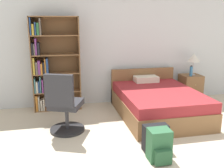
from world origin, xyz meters
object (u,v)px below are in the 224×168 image
at_px(water_bottle, 191,71).
at_px(backpack_black, 156,139).
at_px(bed, 157,102).
at_px(backpack_green, 159,146).
at_px(table_lamp, 194,58).
at_px(bookshelf, 50,65).
at_px(office_chair, 64,107).
at_px(nightstand, 190,88).

distance_m(water_bottle, backpack_black, 2.53).
distance_m(bed, backpack_green, 1.66).
relative_size(table_lamp, backpack_green, 1.13).
xyz_separation_m(bookshelf, water_bottle, (3.02, -0.18, -0.22)).
bearing_deg(bed, water_bottle, 30.14).
relative_size(bed, office_chair, 1.86).
xyz_separation_m(office_chair, nightstand, (2.87, 1.14, -0.15)).
bearing_deg(bed, table_lamp, 31.88).
bearing_deg(bed, backpack_black, -112.67).
relative_size(bookshelf, office_chair, 1.84).
relative_size(nightstand, backpack_black, 1.57).
height_order(water_bottle, backpack_green, water_bottle).
distance_m(bookshelf, nightstand, 3.16).
xyz_separation_m(nightstand, backpack_green, (-1.69, -2.25, -0.10)).
bearing_deg(bed, backpack_green, -110.88).
bearing_deg(backpack_green, backpack_black, 79.40).
height_order(table_lamp, backpack_black, table_lamp).
bearing_deg(nightstand, office_chair, -158.28).
xyz_separation_m(table_lamp, water_bottle, (-0.10, -0.11, -0.27)).
relative_size(nightstand, backpack_green, 1.40).
relative_size(bookshelf, nightstand, 3.13).
bearing_deg(nightstand, backpack_black, -129.35).
relative_size(office_chair, nightstand, 1.70).
bearing_deg(backpack_black, bed, 67.33).
height_order(office_chair, backpack_green, office_chair).
bearing_deg(bookshelf, backpack_black, -55.22).
bearing_deg(nightstand, table_lamp, 7.44).
distance_m(office_chair, nightstand, 3.09).
relative_size(bed, nightstand, 3.17).
bearing_deg(water_bottle, nightstand, 54.72).
xyz_separation_m(nightstand, water_bottle, (-0.07, -0.10, 0.41)).
relative_size(water_bottle, backpack_green, 0.55).
height_order(bed, water_bottle, water_bottle).
height_order(backpack_black, backpack_green, backpack_green).
xyz_separation_m(bookshelf, backpack_black, (1.45, -2.08, -0.75)).
distance_m(nightstand, water_bottle, 0.43).
bearing_deg(nightstand, bed, -147.56).
xyz_separation_m(bookshelf, backpack_green, (1.40, -2.33, -0.73)).
xyz_separation_m(bookshelf, office_chair, (0.23, -1.22, -0.48)).
distance_m(nightstand, backpack_black, 2.60).
relative_size(bookshelf, water_bottle, 7.93).
bearing_deg(backpack_green, bed, 69.12).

